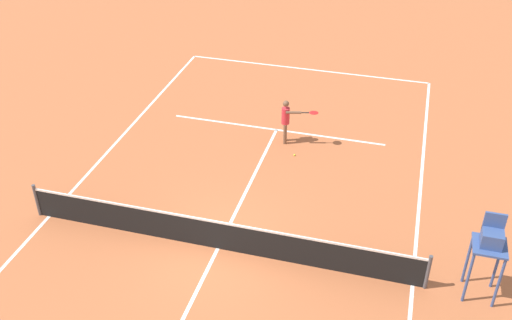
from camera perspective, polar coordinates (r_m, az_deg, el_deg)
ground_plane at (r=16.66m, az=-3.65°, el=-8.41°), size 60.00×60.00×0.00m
court_lines at (r=16.66m, az=-3.65°, el=-8.40°), size 10.61×24.49×0.01m
tennis_net at (r=16.34m, az=-3.72°, el=-7.11°), size 11.21×0.10×1.07m
player_serving at (r=20.69m, az=2.98°, el=4.01°), size 1.29×0.46×1.63m
tennis_ball at (r=20.41m, az=3.69°, el=0.48°), size 0.07×0.07×0.07m
umpire_chair at (r=15.35m, az=21.44°, el=-7.53°), size 0.80×0.80×2.41m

